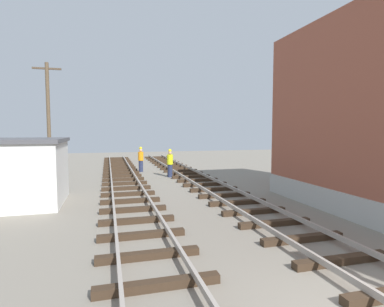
{
  "coord_description": "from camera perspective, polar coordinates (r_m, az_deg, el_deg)",
  "views": [
    {
      "loc": [
        -3.97,
        -3.53,
        3.11
      ],
      "look_at": [
        0.58,
        12.94,
        1.8
      ],
      "focal_mm": 28.74,
      "sensor_mm": 36.0,
      "label": 1
    }
  ],
  "objects": [
    {
      "name": "track_worker_distant",
      "position": [
        20.3,
        -4.11,
        -1.79
      ],
      "size": [
        0.4,
        0.4,
        1.87
      ],
      "color": "#262D4C",
      "rests_on": "ground"
    },
    {
      "name": "utility_pole_far",
      "position": [
        22.9,
        -25.09,
        6.15
      ],
      "size": [
        1.8,
        0.24,
        7.59
      ],
      "color": "brown",
      "rests_on": "ground"
    },
    {
      "name": "control_hut",
      "position": [
        14.53,
        -28.31,
        -2.95
      ],
      "size": [
        3.0,
        3.8,
        2.76
      ],
      "color": "silver",
      "rests_on": "ground"
    },
    {
      "name": "track_worker_foreground",
      "position": [
        23.13,
        -9.49,
        -1.09
      ],
      "size": [
        0.4,
        0.4,
        1.87
      ],
      "color": "#262D4C",
      "rests_on": "ground"
    }
  ]
}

